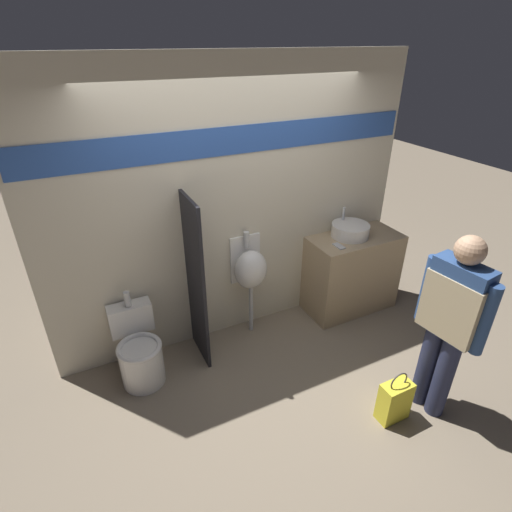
{
  "coord_description": "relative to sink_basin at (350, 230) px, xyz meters",
  "views": [
    {
      "loc": [
        -1.38,
        -2.65,
        2.78
      ],
      "look_at": [
        0.0,
        0.17,
        1.05
      ],
      "focal_mm": 28.0,
      "sensor_mm": 36.0,
      "label": 1
    }
  ],
  "objects": [
    {
      "name": "shopping_bag",
      "position": [
        -0.59,
        -1.48,
        -0.78
      ],
      "size": [
        0.26,
        0.14,
        0.49
      ],
      "color": "yellow",
      "rests_on": "ground_plane"
    },
    {
      "name": "ground_plane",
      "position": [
        -1.22,
        -0.37,
        -0.97
      ],
      "size": [
        16.0,
        16.0,
        0.0
      ],
      "primitive_type": "plane",
      "color": "gray"
    },
    {
      "name": "sink_basin",
      "position": [
        0.0,
        0.0,
        0.0
      ],
      "size": [
        0.4,
        0.4,
        0.28
      ],
      "color": "white",
      "rests_on": "sink_counter"
    },
    {
      "name": "urinal_near_counter",
      "position": [
        -1.15,
        0.07,
        -0.22
      ],
      "size": [
        0.34,
        0.28,
        1.13
      ],
      "color": "silver",
      "rests_on": "ground_plane"
    },
    {
      "name": "sink_counter",
      "position": [
        0.05,
        -0.05,
        -0.52
      ],
      "size": [
        1.01,
        0.5,
        0.9
      ],
      "color": "tan",
      "rests_on": "ground_plane"
    },
    {
      "name": "display_wall",
      "position": [
        -1.22,
        0.23,
        0.39
      ],
      "size": [
        3.65,
        0.07,
        2.7
      ],
      "color": "beige",
      "rests_on": "ground_plane"
    },
    {
      "name": "cell_phone",
      "position": [
        -0.25,
        -0.15,
        -0.06
      ],
      "size": [
        0.07,
        0.14,
        0.01
      ],
      "color": "#B7B7BC",
      "rests_on": "sink_counter"
    },
    {
      "name": "divider_near_counter",
      "position": [
        -1.75,
        -0.04,
        -0.15
      ],
      "size": [
        0.03,
        0.48,
        1.64
      ],
      "color": "black",
      "rests_on": "ground_plane"
    },
    {
      "name": "toilet",
      "position": [
        -2.35,
        -0.11,
        -0.69
      ],
      "size": [
        0.4,
        0.56,
        0.82
      ],
      "color": "white",
      "rests_on": "ground_plane"
    },
    {
      "name": "person_in_vest",
      "position": [
        -0.24,
        -1.51,
        -0.03
      ],
      "size": [
        0.25,
        0.56,
        1.61
      ],
      "rotation": [
        0.0,
        0.0,
        1.69
      ],
      "color": "#282D4C",
      "rests_on": "ground_plane"
    }
  ]
}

